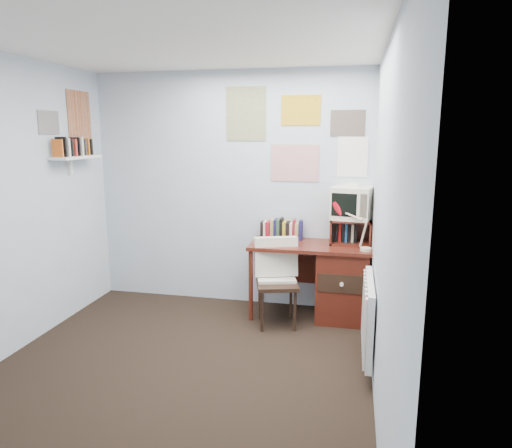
{
  "coord_description": "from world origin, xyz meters",
  "views": [
    {
      "loc": [
        1.29,
        -2.99,
        1.86
      ],
      "look_at": [
        0.45,
        0.99,
        1.04
      ],
      "focal_mm": 32.0,
      "sensor_mm": 36.0,
      "label": 1
    }
  ],
  "objects_px": {
    "desk": "(336,280)",
    "crt_tv": "(352,201)",
    "desk_lamp": "(367,231)",
    "desk_chair": "(277,285)",
    "wall_shelf": "(76,157)",
    "tv_riser": "(350,231)",
    "radiator": "(368,316)"
  },
  "relations": [
    {
      "from": "desk",
      "to": "crt_tv",
      "type": "distance_m",
      "value": 0.8
    },
    {
      "from": "desk_lamp",
      "to": "desk_chair",
      "type": "bearing_deg",
      "value": -164.44
    },
    {
      "from": "desk",
      "to": "wall_shelf",
      "type": "relative_size",
      "value": 1.94
    },
    {
      "from": "desk_chair",
      "to": "tv_riser",
      "type": "height_order",
      "value": "tv_riser"
    },
    {
      "from": "tv_riser",
      "to": "crt_tv",
      "type": "distance_m",
      "value": 0.3
    },
    {
      "from": "crt_tv",
      "to": "radiator",
      "type": "relative_size",
      "value": 0.47
    },
    {
      "from": "tv_riser",
      "to": "wall_shelf",
      "type": "distance_m",
      "value": 2.83
    },
    {
      "from": "radiator",
      "to": "wall_shelf",
      "type": "bearing_deg",
      "value": 169.11
    },
    {
      "from": "desk_chair",
      "to": "crt_tv",
      "type": "height_order",
      "value": "crt_tv"
    },
    {
      "from": "desk",
      "to": "tv_riser",
      "type": "distance_m",
      "value": 0.51
    },
    {
      "from": "desk_chair",
      "to": "wall_shelf",
      "type": "height_order",
      "value": "wall_shelf"
    },
    {
      "from": "tv_riser",
      "to": "wall_shelf",
      "type": "bearing_deg",
      "value": -169.68
    },
    {
      "from": "desk",
      "to": "desk_chair",
      "type": "height_order",
      "value": "desk_chair"
    },
    {
      "from": "desk",
      "to": "tv_riser",
      "type": "xyz_separation_m",
      "value": [
        0.12,
        0.11,
        0.48
      ]
    },
    {
      "from": "desk",
      "to": "tv_riser",
      "type": "height_order",
      "value": "tv_riser"
    },
    {
      "from": "tv_riser",
      "to": "crt_tv",
      "type": "xyz_separation_m",
      "value": [
        0.01,
        0.02,
        0.3
      ]
    },
    {
      "from": "tv_riser",
      "to": "crt_tv",
      "type": "height_order",
      "value": "crt_tv"
    },
    {
      "from": "desk_lamp",
      "to": "tv_riser",
      "type": "relative_size",
      "value": 0.97
    },
    {
      "from": "wall_shelf",
      "to": "tv_riser",
      "type": "bearing_deg",
      "value": 10.32
    },
    {
      "from": "desk_lamp",
      "to": "crt_tv",
      "type": "relative_size",
      "value": 1.04
    },
    {
      "from": "crt_tv",
      "to": "wall_shelf",
      "type": "distance_m",
      "value": 2.78
    },
    {
      "from": "desk_lamp",
      "to": "radiator",
      "type": "xyz_separation_m",
      "value": [
        0.02,
        -0.78,
        -0.53
      ]
    },
    {
      "from": "crt_tv",
      "to": "radiator",
      "type": "xyz_separation_m",
      "value": [
        0.16,
        -1.06,
        -0.77
      ]
    },
    {
      "from": "tv_riser",
      "to": "radiator",
      "type": "height_order",
      "value": "tv_riser"
    },
    {
      "from": "crt_tv",
      "to": "desk_lamp",
      "type": "bearing_deg",
      "value": -51.66
    },
    {
      "from": "radiator",
      "to": "tv_riser",
      "type": "bearing_deg",
      "value": 99.28
    },
    {
      "from": "desk_lamp",
      "to": "wall_shelf",
      "type": "height_order",
      "value": "wall_shelf"
    },
    {
      "from": "desk",
      "to": "desk_lamp",
      "type": "relative_size",
      "value": 3.09
    },
    {
      "from": "desk_lamp",
      "to": "radiator",
      "type": "height_order",
      "value": "desk_lamp"
    },
    {
      "from": "tv_riser",
      "to": "wall_shelf",
      "type": "height_order",
      "value": "wall_shelf"
    },
    {
      "from": "wall_shelf",
      "to": "desk",
      "type": "bearing_deg",
      "value": 8.4
    },
    {
      "from": "wall_shelf",
      "to": "desk_lamp",
      "type": "bearing_deg",
      "value": 4.57
    }
  ]
}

